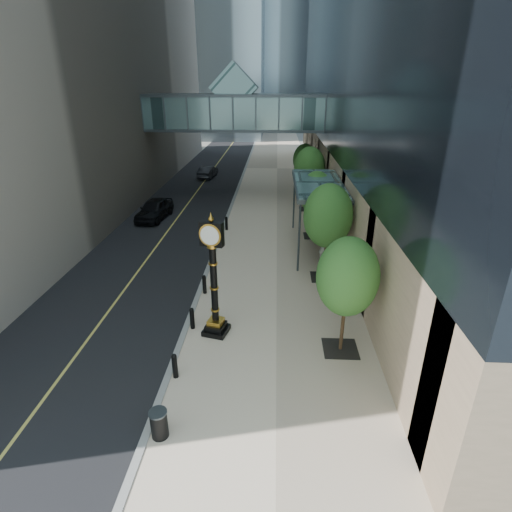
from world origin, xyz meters
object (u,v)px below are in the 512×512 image
at_px(street_clock, 214,286).
at_px(car_near, 154,209).
at_px(trash_bin, 159,425).
at_px(car_far, 208,172).
at_px(pedestrian, 324,248).

distance_m(street_clock, car_near, 17.14).
height_order(trash_bin, car_far, car_far).
xyz_separation_m(street_clock, trash_bin, (-0.94, -5.58, -1.84)).
height_order(pedestrian, car_far, pedestrian).
relative_size(street_clock, pedestrian, 2.82).
distance_m(pedestrian, car_near, 14.78).
bearing_deg(street_clock, pedestrian, 69.29).
relative_size(pedestrian, car_near, 0.41).
bearing_deg(car_near, pedestrian, -25.49).
height_order(trash_bin, car_near, car_near).
relative_size(street_clock, trash_bin, 5.86).
bearing_deg(car_far, trash_bin, 103.91).
xyz_separation_m(street_clock, car_far, (-5.29, 30.61, -1.66)).
height_order(pedestrian, car_near, pedestrian).
height_order(trash_bin, pedestrian, pedestrian).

